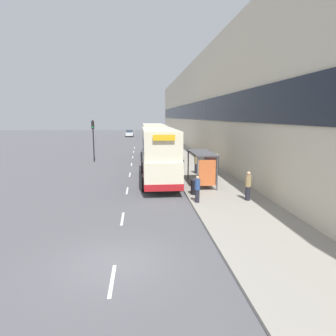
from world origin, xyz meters
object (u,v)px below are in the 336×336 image
(litter_bin, at_px, (195,187))
(traffic_light_far_kerb, at_px, (93,134))
(pedestrian_at_shelter, at_px, (248,186))
(double_decker_bus_ahead, at_px, (154,141))
(bus_shelter, at_px, (205,162))
(pedestrian_4, at_px, (182,167))
(pedestrian_1, at_px, (217,164))
(car_0, at_px, (129,133))
(pedestrian_2, at_px, (197,189))
(double_decker_bus_near, at_px, (159,154))
(pedestrian_3, at_px, (196,163))

(litter_bin, bearing_deg, traffic_light_far_kerb, 118.86)
(pedestrian_at_shelter, distance_m, traffic_light_far_kerb, 21.69)
(double_decker_bus_ahead, xyz_separation_m, litter_bin, (1.90, -18.03, -1.61))
(bus_shelter, distance_m, litter_bin, 3.11)
(pedestrian_at_shelter, bearing_deg, pedestrian_4, 113.53)
(pedestrian_4, bearing_deg, pedestrian_1, 23.54)
(double_decker_bus_ahead, distance_m, car_0, 42.48)
(double_decker_bus_ahead, distance_m, pedestrian_2, 20.02)
(pedestrian_at_shelter, distance_m, pedestrian_4, 7.76)
(pedestrian_1, bearing_deg, pedestrian_4, -156.46)
(car_0, xyz_separation_m, pedestrian_4, (6.18, -54.86, 0.17))
(double_decker_bus_ahead, xyz_separation_m, traffic_light_far_kerb, (-7.05, -1.79, 0.98))
(traffic_light_far_kerb, bearing_deg, pedestrian_at_shelter, -56.35)
(bus_shelter, xyz_separation_m, car_0, (-7.50, 57.67, -1.01))
(pedestrian_4, height_order, traffic_light_far_kerb, traffic_light_far_kerb)
(double_decker_bus_near, xyz_separation_m, pedestrian_at_shelter, (5.08, -6.71, -1.22))
(pedestrian_at_shelter, xyz_separation_m, pedestrian_2, (-3.19, -0.15, -0.09))
(double_decker_bus_ahead, relative_size, pedestrian_3, 5.70)
(pedestrian_2, xyz_separation_m, traffic_light_far_kerb, (-8.77, 18.11, 2.29))
(pedestrian_1, bearing_deg, car_0, 100.14)
(pedestrian_3, relative_size, pedestrian_4, 1.04)
(double_decker_bus_ahead, height_order, pedestrian_3, double_decker_bus_ahead)
(pedestrian_2, relative_size, pedestrian_4, 0.93)
(pedestrian_at_shelter, height_order, pedestrian_4, pedestrian_at_shelter)
(pedestrian_at_shelter, xyz_separation_m, pedestrian_4, (-3.10, 7.12, -0.03))
(pedestrian_1, height_order, pedestrian_4, pedestrian_1)
(pedestrian_at_shelter, distance_m, litter_bin, 3.48)
(pedestrian_1, xyz_separation_m, pedestrian_3, (-1.80, 0.44, -0.01))
(pedestrian_1, bearing_deg, pedestrian_2, -111.57)
(car_0, relative_size, pedestrian_3, 2.22)
(pedestrian_1, bearing_deg, litter_bin, -115.46)
(double_decker_bus_ahead, distance_m, pedestrian_1, 12.36)
(double_decker_bus_near, distance_m, pedestrian_1, 5.79)
(double_decker_bus_near, distance_m, litter_bin, 5.64)
(car_0, bearing_deg, traffic_light_far_kerb, 86.52)
(pedestrian_at_shelter, xyz_separation_m, traffic_light_far_kerb, (-11.96, 17.96, 2.19))
(bus_shelter, height_order, pedestrian_3, bus_shelter)
(car_0, height_order, pedestrian_at_shelter, pedestrian_at_shelter)
(double_decker_bus_ahead, bearing_deg, pedestrian_4, -81.88)
(pedestrian_at_shelter, bearing_deg, double_decker_bus_ahead, 103.94)
(pedestrian_1, distance_m, pedestrian_2, 9.39)
(double_decker_bus_near, distance_m, double_decker_bus_ahead, 13.04)
(double_decker_bus_near, distance_m, pedestrian_2, 7.24)
(bus_shelter, relative_size, pedestrian_3, 2.29)
(double_decker_bus_ahead, height_order, traffic_light_far_kerb, traffic_light_far_kerb)
(bus_shelter, xyz_separation_m, double_decker_bus_ahead, (-3.12, 15.44, 0.41))
(pedestrian_1, distance_m, pedestrian_4, 3.67)
(double_decker_bus_near, relative_size, car_0, 2.67)
(traffic_light_far_kerb, bearing_deg, car_0, 86.52)
(bus_shelter, height_order, pedestrian_2, bus_shelter)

